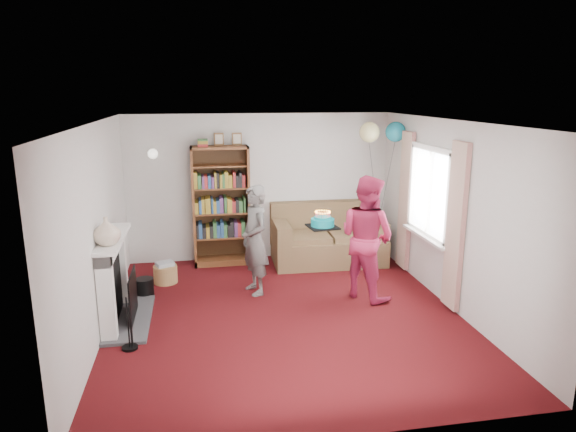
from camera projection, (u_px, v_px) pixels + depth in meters
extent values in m
plane|color=#36080A|center=(285.00, 315.00, 6.73)|extent=(5.00, 5.00, 0.00)
cube|color=silver|center=(260.00, 187.00, 8.83)|extent=(4.50, 0.02, 2.50)
cube|color=silver|center=(96.00, 231.00, 6.04)|extent=(0.02, 5.00, 2.50)
cube|color=silver|center=(452.00, 215.00, 6.82)|extent=(0.02, 5.00, 2.50)
cube|color=white|center=(285.00, 121.00, 6.13)|extent=(4.50, 5.00, 0.01)
cube|color=#3F3F42|center=(129.00, 319.00, 6.57)|extent=(0.55, 1.40, 0.04)
cube|color=white|center=(107.00, 299.00, 5.90)|extent=(0.18, 0.14, 1.06)
cube|color=white|center=(120.00, 268.00, 6.95)|extent=(0.18, 0.14, 1.06)
cube|color=white|center=(111.00, 246.00, 6.31)|extent=(0.18, 1.24, 0.16)
cube|color=white|center=(112.00, 238.00, 6.29)|extent=(0.28, 1.35, 0.05)
cube|color=black|center=(112.00, 286.00, 6.43)|extent=(0.10, 0.80, 0.86)
cube|color=black|center=(133.00, 296.00, 6.51)|extent=(0.02, 0.70, 0.60)
cylinder|color=black|center=(128.00, 323.00, 5.77)|extent=(0.18, 0.18, 0.64)
cylinder|color=black|center=(145.00, 287.00, 7.33)|extent=(0.26, 0.26, 0.26)
cube|color=white|center=(433.00, 149.00, 7.19)|extent=(0.08, 1.30, 0.08)
cube|color=white|center=(427.00, 234.00, 7.49)|extent=(0.08, 1.30, 0.08)
cube|color=white|center=(432.00, 192.00, 7.34)|extent=(0.01, 1.15, 1.20)
cube|color=white|center=(425.00, 236.00, 7.49)|extent=(0.14, 1.32, 0.04)
cube|color=#C3B093|center=(456.00, 227.00, 6.62)|extent=(0.07, 0.38, 2.20)
cube|color=#C3B093|center=(405.00, 201.00, 8.19)|extent=(0.07, 0.38, 2.20)
cylinder|color=gold|center=(153.00, 152.00, 8.32)|extent=(0.04, 0.12, 0.04)
sphere|color=white|center=(153.00, 154.00, 8.24)|extent=(0.16, 0.16, 0.16)
cube|color=#472B14|center=(221.00, 204.00, 8.73)|extent=(0.94, 0.04, 1.99)
cube|color=brown|center=(194.00, 207.00, 8.47)|extent=(0.04, 0.42, 1.99)
cube|color=brown|center=(248.00, 205.00, 8.62)|extent=(0.04, 0.42, 1.99)
cube|color=brown|center=(219.00, 147.00, 8.31)|extent=(0.94, 0.42, 0.04)
cube|color=brown|center=(223.00, 260.00, 8.77)|extent=(0.94, 0.42, 0.10)
cube|color=brown|center=(222.00, 236.00, 8.67)|extent=(0.86, 0.38, 0.03)
cube|color=brown|center=(221.00, 212.00, 8.57)|extent=(0.86, 0.38, 0.02)
cube|color=brown|center=(221.00, 188.00, 8.47)|extent=(0.86, 0.38, 0.02)
cube|color=brown|center=(220.00, 165.00, 8.38)|extent=(0.86, 0.38, 0.02)
cube|color=maroon|center=(203.00, 143.00, 8.23)|extent=(0.16, 0.22, 0.12)
cube|color=brown|center=(219.00, 139.00, 8.33)|extent=(0.16, 0.02, 0.20)
cube|color=brown|center=(237.00, 139.00, 8.38)|extent=(0.16, 0.02, 0.20)
cube|color=brown|center=(328.00, 250.00, 8.78)|extent=(1.87, 0.99, 0.44)
cube|color=brown|center=(323.00, 222.00, 9.04)|extent=(1.87, 0.24, 0.77)
cube|color=brown|center=(281.00, 240.00, 8.58)|extent=(0.24, 0.94, 0.60)
cube|color=brown|center=(374.00, 235.00, 8.86)|extent=(0.24, 0.94, 0.60)
cube|color=brown|center=(305.00, 238.00, 8.57)|extent=(0.79, 0.69, 0.12)
cube|color=brown|center=(353.00, 235.00, 8.71)|extent=(0.79, 0.69, 0.12)
cylinder|color=#AB7D4F|center=(165.00, 274.00, 7.84)|extent=(0.36, 0.36, 0.27)
cube|color=beige|center=(165.00, 264.00, 7.80)|extent=(0.25, 0.20, 0.06)
imported|color=black|center=(255.00, 240.00, 7.31)|extent=(0.53, 0.66, 1.58)
imported|color=#AE2249|center=(367.00, 237.00, 7.16)|extent=(1.02, 1.07, 1.75)
cube|color=black|center=(323.00, 227.00, 6.90)|extent=(0.38, 0.38, 0.02)
cylinder|color=#0B8189|center=(323.00, 222.00, 6.89)|extent=(0.32, 0.32, 0.10)
cylinder|color=#0B8189|center=(323.00, 218.00, 6.88)|extent=(0.23, 0.23, 0.04)
cylinder|color=pink|center=(330.00, 215.00, 6.88)|extent=(0.01, 0.01, 0.09)
sphere|color=orange|center=(330.00, 212.00, 6.87)|extent=(0.02, 0.02, 0.02)
cylinder|color=pink|center=(328.00, 215.00, 6.91)|extent=(0.01, 0.01, 0.09)
sphere|color=orange|center=(329.00, 211.00, 6.90)|extent=(0.02, 0.02, 0.02)
cylinder|color=pink|center=(327.00, 214.00, 6.94)|extent=(0.01, 0.01, 0.09)
sphere|color=orange|center=(327.00, 211.00, 6.93)|extent=(0.02, 0.02, 0.02)
cylinder|color=pink|center=(324.00, 214.00, 6.96)|extent=(0.01, 0.01, 0.09)
sphere|color=orange|center=(324.00, 210.00, 6.94)|extent=(0.02, 0.02, 0.02)
cylinder|color=pink|center=(322.00, 214.00, 6.96)|extent=(0.01, 0.01, 0.09)
sphere|color=orange|center=(322.00, 210.00, 6.95)|extent=(0.02, 0.02, 0.02)
cylinder|color=pink|center=(319.00, 214.00, 6.95)|extent=(0.01, 0.01, 0.09)
sphere|color=orange|center=(319.00, 210.00, 6.94)|extent=(0.02, 0.02, 0.02)
cylinder|color=pink|center=(317.00, 214.00, 6.93)|extent=(0.01, 0.01, 0.09)
sphere|color=orange|center=(317.00, 211.00, 6.92)|extent=(0.02, 0.02, 0.02)
cylinder|color=pink|center=(316.00, 215.00, 6.90)|extent=(0.01, 0.01, 0.09)
sphere|color=orange|center=(316.00, 211.00, 6.89)|extent=(0.02, 0.02, 0.02)
cylinder|color=pink|center=(316.00, 216.00, 6.87)|extent=(0.01, 0.01, 0.09)
sphere|color=orange|center=(316.00, 212.00, 6.86)|extent=(0.02, 0.02, 0.02)
cylinder|color=pink|center=(316.00, 216.00, 6.83)|extent=(0.01, 0.01, 0.09)
sphere|color=orange|center=(316.00, 212.00, 6.82)|extent=(0.02, 0.02, 0.02)
cylinder|color=pink|center=(318.00, 217.00, 6.81)|extent=(0.01, 0.01, 0.09)
sphere|color=orange|center=(318.00, 213.00, 6.79)|extent=(0.02, 0.02, 0.02)
cylinder|color=pink|center=(320.00, 217.00, 6.78)|extent=(0.01, 0.01, 0.09)
sphere|color=orange|center=(320.00, 213.00, 6.77)|extent=(0.02, 0.02, 0.02)
cylinder|color=pink|center=(322.00, 217.00, 6.78)|extent=(0.01, 0.01, 0.09)
sphere|color=orange|center=(323.00, 214.00, 6.76)|extent=(0.02, 0.02, 0.02)
cylinder|color=pink|center=(325.00, 217.00, 6.78)|extent=(0.01, 0.01, 0.09)
sphere|color=orange|center=(325.00, 213.00, 6.77)|extent=(0.02, 0.02, 0.02)
cylinder|color=pink|center=(327.00, 217.00, 6.79)|extent=(0.01, 0.01, 0.09)
sphere|color=orange|center=(327.00, 213.00, 6.78)|extent=(0.02, 0.02, 0.02)
cylinder|color=pink|center=(329.00, 216.00, 6.82)|extent=(0.01, 0.01, 0.09)
sphere|color=orange|center=(329.00, 213.00, 6.81)|extent=(0.02, 0.02, 0.02)
cylinder|color=pink|center=(330.00, 216.00, 6.85)|extent=(0.01, 0.01, 0.09)
sphere|color=orange|center=(330.00, 212.00, 6.84)|extent=(0.02, 0.02, 0.02)
sphere|color=#3F3F3F|center=(379.00, 223.00, 8.61)|extent=(0.02, 0.02, 0.02)
sphere|color=teal|center=(396.00, 132.00, 8.27)|extent=(0.33, 0.33, 0.33)
sphere|color=#D8D184|center=(369.00, 132.00, 8.19)|extent=(0.33, 0.33, 0.33)
imported|color=beige|center=(107.00, 231.00, 5.91)|extent=(0.41, 0.41, 0.33)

